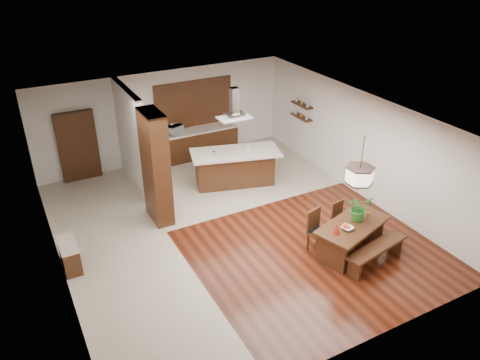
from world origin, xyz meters
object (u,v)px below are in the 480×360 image
kitchen_island (235,167)px  dining_table (352,231)px  dining_chair_right (342,219)px  microwave (175,130)px  foliage_plant (359,208)px  hallway_console (70,255)px  island_cup (248,148)px  range_hood (234,103)px  dining_bench (376,255)px  fruit_bowl (347,228)px  pendant_lantern (361,164)px  dining_chair_left (320,232)px

kitchen_island → dining_table: bearing=-63.4°
dining_chair_right → microwave: (-2.03, 5.79, 0.67)m
dining_chair_right → foliage_plant: (-0.05, -0.56, 0.63)m
dining_table → microwave: size_ratio=3.92×
dining_table → hallway_console: bearing=157.2°
island_cup → microwave: size_ratio=0.26×
hallway_console → range_hood: (4.99, 1.77, 2.15)m
dining_chair_right → microwave: bearing=100.1°
foliage_plant → dining_table: bearing=-153.0°
dining_table → foliage_plant: (0.22, 0.11, 0.50)m
dining_bench → range_hood: bearing=101.8°
fruit_bowl → dining_table: bearing=22.4°
hallway_console → dining_chair_right: dining_chair_right is taller
pendant_lantern → foliage_plant: 1.21m
dining_bench → microwave: size_ratio=3.32×
dining_chair_left → microwave: microwave is taller
dining_bench → microwave: (-1.96, 7.07, 0.85)m
dining_bench → pendant_lantern: 2.11m
dining_chair_right → island_cup: island_cup is taller
hallway_console → island_cup: size_ratio=6.67×
hallway_console → island_cup: 5.68m
microwave → dining_chair_left: bearing=-103.5°
microwave → dining_chair_right: bearing=-95.1°
fruit_bowl → range_hood: bearing=97.4°
pendant_lantern → microwave: (-1.77, 6.45, -1.15)m
hallway_console → fruit_bowl: bearing=-24.6°
island_cup → dining_chair_left: bearing=-92.6°
dining_chair_left → kitchen_island: bearing=76.6°
dining_bench → dining_chair_left: bearing=128.2°
pendant_lantern → range_hood: bearing=100.9°
dining_chair_right → island_cup: (-0.69, 3.47, 0.67)m
dining_chair_left → fruit_bowl: (0.35, -0.49, 0.28)m
fruit_bowl → microwave: bearing=103.0°
dining_chair_right → microwave: 6.17m
dining_bench → dining_chair_right: bearing=87.1°
hallway_console → dining_chair_right: 6.32m
dining_table → island_cup: size_ratio=15.16×
dining_chair_right → range_hood: size_ratio=0.94×
hallway_console → range_hood: 5.71m
dining_table → pendant_lantern: 1.69m
range_hood → fruit_bowl: bearing=-82.6°
hallway_console → dining_bench: size_ratio=0.52×
hallway_console → kitchen_island: 5.29m
dining_bench → dining_chair_left: dining_chair_left is taller
dining_table → pendant_lantern: (0.00, 0.00, 1.69)m
foliage_plant → dining_chair_right: bearing=85.0°
foliage_plant → microwave: (-1.98, 6.34, 0.03)m
dining_bench → dining_chair_left: 1.32m
range_hood → microwave: bearing=113.1°
fruit_bowl → dining_chair_right: bearing=56.1°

